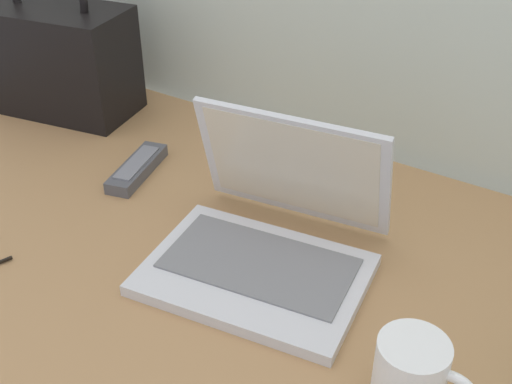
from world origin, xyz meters
name	(u,v)px	position (x,y,z in m)	size (l,w,h in m)	color
desk	(243,261)	(0.00, 0.00, 0.01)	(1.60, 0.76, 0.03)	#A87A4C
laptop	(268,236)	(0.04, 0.01, 0.08)	(0.34, 0.32, 0.21)	silver
coffee_mug	(412,377)	(0.32, -0.13, 0.08)	(0.12, 0.08, 0.10)	white
remote_control_far	(137,168)	(-0.29, 0.09, 0.04)	(0.08, 0.17, 0.02)	#4C4C51
handbag	(59,57)	(-0.59, 0.21, 0.15)	(0.32, 0.21, 0.33)	black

